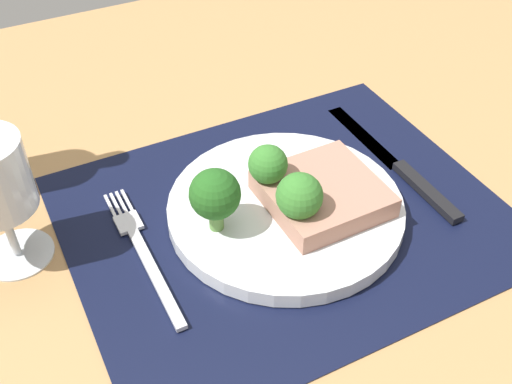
% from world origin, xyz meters
% --- Properties ---
extents(ground_plane, '(1.40, 1.10, 0.03)m').
position_xyz_m(ground_plane, '(0.00, 0.00, -0.01)').
color(ground_plane, tan).
extents(placemat, '(0.43, 0.35, 0.00)m').
position_xyz_m(placemat, '(0.00, 0.00, 0.00)').
color(placemat, black).
rests_on(placemat, ground_plane).
extents(plate, '(0.24, 0.24, 0.02)m').
position_xyz_m(plate, '(0.00, 0.00, 0.01)').
color(plate, silver).
rests_on(plate, placemat).
extents(steak, '(0.11, 0.11, 0.02)m').
position_xyz_m(steak, '(0.03, -0.01, 0.03)').
color(steak, tan).
rests_on(steak, plate).
extents(broccoli_near_steak, '(0.04, 0.04, 0.06)m').
position_xyz_m(broccoli_near_steak, '(-0.01, -0.03, 0.06)').
color(broccoli_near_steak, '#6B994C').
rests_on(broccoli_near_steak, plate).
extents(broccoli_front_edge, '(0.04, 0.04, 0.06)m').
position_xyz_m(broccoli_front_edge, '(-0.01, 0.02, 0.05)').
color(broccoli_front_edge, '#5B8942').
rests_on(broccoli_front_edge, plate).
extents(broccoli_back_left, '(0.05, 0.05, 0.07)m').
position_xyz_m(broccoli_back_left, '(-0.07, -0.00, 0.06)').
color(broccoli_back_left, '#5B8942').
rests_on(broccoli_back_left, plate).
extents(fork, '(0.02, 0.19, 0.01)m').
position_xyz_m(fork, '(-0.15, 0.01, 0.01)').
color(fork, silver).
rests_on(fork, placemat).
extents(knife, '(0.02, 0.23, 0.01)m').
position_xyz_m(knife, '(0.15, 0.01, 0.01)').
color(knife, black).
rests_on(knife, placemat).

